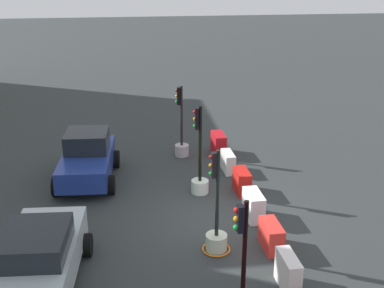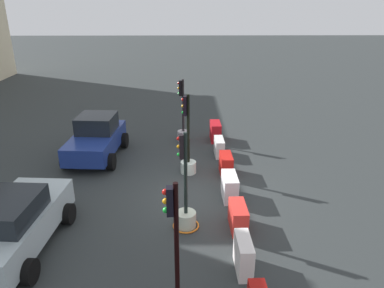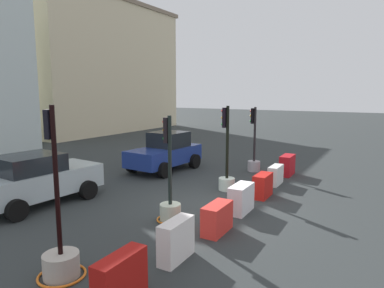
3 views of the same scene
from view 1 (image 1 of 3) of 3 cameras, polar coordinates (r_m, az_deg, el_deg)
The scene contains 12 objects.
ground_plane at distance 15.60m, azimuth 2.67°, elevation -8.76°, with size 120.00×120.00×0.00m, color #2E3333.
traffic_light_1 at distance 13.81m, azimuth 2.86°, elevation -10.38°, with size 0.81×0.81×3.03m.
traffic_light_2 at distance 16.96m, azimuth 0.90°, elevation -3.59°, with size 0.61×0.61×3.17m.
traffic_light_3 at distance 20.18m, azimuth -1.25°, elevation 0.41°, with size 0.58×0.58×3.00m.
construction_barrier_1 at distance 12.65m, azimuth 11.19°, elevation -14.53°, with size 1.03×0.39×0.91m.
construction_barrier_2 at distance 14.14m, azimuth 9.26°, elevation -10.59°, with size 1.08×0.48×0.77m.
construction_barrier_3 at distance 15.59m, azimuth 7.21°, elevation -7.15°, with size 1.10×0.50×0.86m.
construction_barrier_4 at distance 17.19m, azimuth 5.86°, elevation -4.38°, with size 1.03×0.47×0.82m.
construction_barrier_5 at distance 18.85m, azimuth 4.24°, elevation -2.10°, with size 1.04×0.40×0.76m.
construction_barrier_6 at distance 20.48m, azimuth 3.11°, elevation 0.02°, with size 1.11×0.49×0.89m.
car_blue_estate at distance 18.30m, azimuth -12.16°, elevation -1.63°, with size 3.93×2.32×1.80m.
car_silver_hatchback at distance 12.82m, azimuth -17.47°, elevation -12.57°, with size 4.19×2.36×1.68m.
Camera 1 is at (-13.35, 2.55, 7.66)m, focal length 45.52 mm.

